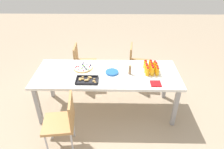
{
  "coord_description": "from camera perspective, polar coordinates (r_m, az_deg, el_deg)",
  "views": [
    {
      "loc": [
        -0.13,
        2.7,
        2.39
      ],
      "look_at": [
        -0.08,
        0.08,
        0.75
      ],
      "focal_mm": 32.55,
      "sensor_mm": 36.0,
      "label": 1
    }
  ],
  "objects": [
    {
      "name": "party_table",
      "position": [
        3.2,
        -1.44,
        -0.51
      ],
      "size": [
        2.25,
        0.86,
        0.73
      ],
      "color": "white",
      "rests_on": "ground_plane"
    },
    {
      "name": "juice_bottle_11",
      "position": [
        3.12,
        9.93,
        0.81
      ],
      "size": [
        0.06,
        0.06,
        0.14
      ],
      "color": "#F9AE14",
      "rests_on": "party_table"
    },
    {
      "name": "juice_bottle_5",
      "position": [
        3.25,
        9.56,
        2.12
      ],
      "size": [
        0.05,
        0.05,
        0.13
      ],
      "color": "#FAAD14",
      "rests_on": "party_table"
    },
    {
      "name": "napkin_stack",
      "position": [
        2.97,
        12.18,
        -2.52
      ],
      "size": [
        0.15,
        0.15,
        0.02
      ],
      "primitive_type": "cube",
      "color": "red",
      "rests_on": "party_table"
    },
    {
      "name": "snack_tray",
      "position": [
        3.0,
        -7.11,
        -1.54
      ],
      "size": [
        0.33,
        0.22,
        0.04
      ],
      "color": "black",
      "rests_on": "party_table"
    },
    {
      "name": "juice_bottle_2",
      "position": [
        3.31,
        9.33,
        2.84
      ],
      "size": [
        0.06,
        0.06,
        0.14
      ],
      "color": "#FAAC14",
      "rests_on": "party_table"
    },
    {
      "name": "fruit_pizza",
      "position": [
        3.32,
        -8.13,
        1.9
      ],
      "size": [
        0.31,
        0.31,
        0.05
      ],
      "color": "tan",
      "rests_on": "party_table"
    },
    {
      "name": "juice_bottle_10",
      "position": [
        3.14,
        11.27,
        0.95
      ],
      "size": [
        0.06,
        0.06,
        0.15
      ],
      "color": "#FAAD14",
      "rests_on": "party_table"
    },
    {
      "name": "juice_bottle_8",
      "position": [
        3.19,
        9.66,
        1.57
      ],
      "size": [
        0.06,
        0.06,
        0.15
      ],
      "color": "#FAAD14",
      "rests_on": "party_table"
    },
    {
      "name": "chair_near_right",
      "position": [
        4.03,
        -8.33,
        3.61
      ],
      "size": [
        0.41,
        0.41,
        0.83
      ],
      "rotation": [
        0.0,
        0.0,
        1.61
      ],
      "color": "#B7844C",
      "rests_on": "ground_plane"
    },
    {
      "name": "juice_bottle_3",
      "position": [
        3.28,
        12.16,
        2.21
      ],
      "size": [
        0.06,
        0.06,
        0.15
      ],
      "color": "#F9AE14",
      "rests_on": "party_table"
    },
    {
      "name": "juice_bottle_9",
      "position": [
        3.16,
        12.63,
        0.81
      ],
      "size": [
        0.05,
        0.05,
        0.14
      ],
      "color": "#F9AC14",
      "rests_on": "party_table"
    },
    {
      "name": "juice_bottle_4",
      "position": [
        3.26,
        10.95,
        2.21
      ],
      "size": [
        0.06,
        0.06,
        0.15
      ],
      "color": "#FAAC14",
      "rests_on": "party_table"
    },
    {
      "name": "plate_stack",
      "position": [
        3.16,
        -0.01,
        0.67
      ],
      "size": [
        0.2,
        0.2,
        0.03
      ],
      "color": "blue",
      "rests_on": "party_table"
    },
    {
      "name": "juice_bottle_0",
      "position": [
        3.34,
        11.86,
        2.72
      ],
      "size": [
        0.05,
        0.05,
        0.13
      ],
      "color": "#F9AD14",
      "rests_on": "party_table"
    },
    {
      "name": "juice_bottle_7",
      "position": [
        3.2,
        11.16,
        1.52
      ],
      "size": [
        0.05,
        0.05,
        0.14
      ],
      "color": "#FAAE14",
      "rests_on": "party_table"
    },
    {
      "name": "juice_bottle_6",
      "position": [
        3.22,
        12.45,
        1.46
      ],
      "size": [
        0.05,
        0.05,
        0.14
      ],
      "color": "#F9AD14",
      "rests_on": "party_table"
    },
    {
      "name": "chair_far_right",
      "position": [
        2.77,
        -13.5,
        -12.3
      ],
      "size": [
        0.45,
        0.45,
        0.83
      ],
      "rotation": [
        0.0,
        0.0,
        -1.44
      ],
      "color": "#B7844C",
      "rests_on": "ground_plane"
    },
    {
      "name": "juice_bottle_1",
      "position": [
        3.32,
        10.71,
        2.83
      ],
      "size": [
        0.06,
        0.06,
        0.15
      ],
      "color": "#FAAE14",
      "rests_on": "party_table"
    },
    {
      "name": "ground_plane",
      "position": [
        3.61,
        -1.3,
        -9.55
      ],
      "size": [
        12.0,
        12.0,
        0.0
      ],
      "primitive_type": "plane",
      "color": "tan"
    },
    {
      "name": "chair_near_left",
      "position": [
        4.02,
        6.9,
        3.65
      ],
      "size": [
        0.44,
        0.44,
        0.83
      ],
      "rotation": [
        0.0,
        0.0,
        1.46
      ],
      "color": "#B7844C",
      "rests_on": "ground_plane"
    },
    {
      "name": "cardboard_tube",
      "position": [
        3.12,
        5.05,
        1.31
      ],
      "size": [
        0.04,
        0.04,
        0.15
      ],
      "primitive_type": "cylinder",
      "color": "#9E7A56",
      "rests_on": "party_table"
    }
  ]
}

